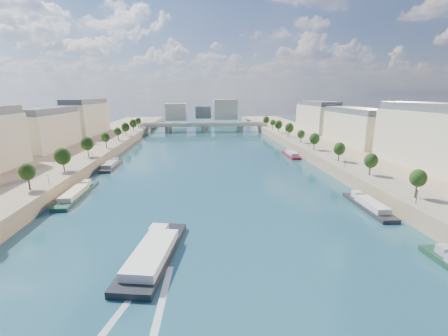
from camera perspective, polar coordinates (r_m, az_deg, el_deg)
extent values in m
plane|color=#0D373C|center=(129.79, -2.58, -0.93)|extent=(700.00, 700.00, 0.00)
cube|color=#9E8460|center=(145.80, -32.16, -0.42)|extent=(44.00, 520.00, 5.00)
cube|color=#9E8460|center=(149.94, 26.08, 0.66)|extent=(44.00, 520.00, 5.00)
cube|color=gray|center=(138.92, -26.81, 0.70)|extent=(14.00, 520.00, 0.10)
cube|color=gray|center=(142.36, 20.99, 1.57)|extent=(14.00, 520.00, 0.10)
cylinder|color=#382B1E|center=(107.80, -32.54, -2.47)|extent=(0.50, 0.50, 3.82)
ellipsoid|color=black|center=(106.98, -32.79, -0.62)|extent=(4.80, 4.80, 5.52)
cylinder|color=#382B1E|center=(128.77, -27.70, 0.50)|extent=(0.50, 0.50, 3.82)
ellipsoid|color=black|center=(128.08, -27.88, 2.07)|extent=(4.80, 4.80, 5.52)
cylinder|color=#382B1E|center=(150.65, -24.24, 2.63)|extent=(0.50, 0.50, 3.82)
ellipsoid|color=black|center=(150.06, -24.38, 3.97)|extent=(4.80, 4.80, 5.52)
cylinder|color=#382B1E|center=(173.09, -21.66, 4.20)|extent=(0.50, 0.50, 3.82)
ellipsoid|color=black|center=(172.58, -21.77, 5.38)|extent=(4.80, 4.80, 5.52)
cylinder|color=#382B1E|center=(195.90, -19.67, 5.41)|extent=(0.50, 0.50, 3.82)
ellipsoid|color=black|center=(195.45, -19.76, 6.45)|extent=(4.80, 4.80, 5.52)
cylinder|color=#382B1E|center=(218.97, -18.09, 6.36)|extent=(0.50, 0.50, 3.82)
ellipsoid|color=black|center=(218.56, -18.16, 7.29)|extent=(4.80, 4.80, 5.52)
cylinder|color=#382B1E|center=(242.21, -16.81, 7.12)|extent=(0.50, 0.50, 3.82)
ellipsoid|color=black|center=(241.85, -16.87, 7.97)|extent=(4.80, 4.80, 5.52)
cylinder|color=#382B1E|center=(265.60, -15.75, 7.75)|extent=(0.50, 0.50, 3.82)
ellipsoid|color=black|center=(265.26, -15.80, 8.52)|extent=(4.80, 4.80, 5.52)
cylinder|color=#382B1E|center=(99.44, 32.28, -3.67)|extent=(0.50, 0.50, 3.82)
ellipsoid|color=black|center=(98.55, 32.55, -1.67)|extent=(4.80, 4.80, 5.52)
cylinder|color=#382B1E|center=(118.67, 25.49, -0.28)|extent=(0.50, 0.50, 3.82)
ellipsoid|color=black|center=(117.92, 25.67, 1.41)|extent=(4.80, 4.80, 5.52)
cylinder|color=#382B1E|center=(139.38, 20.66, 2.14)|extent=(0.50, 0.50, 3.82)
ellipsoid|color=black|center=(138.74, 20.78, 3.59)|extent=(4.80, 4.80, 5.52)
cylinder|color=#382B1E|center=(161.01, 17.09, 3.91)|extent=(0.50, 0.50, 3.82)
ellipsoid|color=black|center=(160.46, 17.18, 5.17)|extent=(4.80, 4.80, 5.52)
cylinder|color=#382B1E|center=(183.23, 14.37, 5.25)|extent=(0.50, 0.50, 3.82)
ellipsoid|color=black|center=(182.75, 14.43, 6.36)|extent=(4.80, 4.80, 5.52)
cylinder|color=#382B1E|center=(205.85, 12.23, 6.28)|extent=(0.50, 0.50, 3.82)
ellipsoid|color=black|center=(205.42, 12.28, 7.28)|extent=(4.80, 4.80, 5.52)
cylinder|color=#382B1E|center=(228.75, 10.51, 7.11)|extent=(0.50, 0.50, 3.82)
ellipsoid|color=black|center=(228.37, 10.55, 8.00)|extent=(4.80, 4.80, 5.52)
cylinder|color=#382B1E|center=(251.86, 9.10, 7.78)|extent=(0.50, 0.50, 3.82)
ellipsoid|color=black|center=(251.51, 9.14, 8.59)|extent=(4.80, 4.80, 5.52)
cylinder|color=#382B1E|center=(275.12, 7.93, 8.33)|extent=(0.50, 0.50, 3.82)
ellipsoid|color=black|center=(274.80, 7.95, 9.08)|extent=(4.80, 4.80, 5.52)
cylinder|color=black|center=(110.07, -30.46, -1.85)|extent=(0.14, 0.14, 4.00)
sphere|color=#FFE5B2|center=(109.59, -30.59, -0.79)|extent=(0.36, 0.36, 0.36)
cylinder|color=black|center=(146.10, -23.83, 2.39)|extent=(0.14, 0.14, 4.00)
sphere|color=#FFE5B2|center=(145.73, -23.91, 3.19)|extent=(0.36, 0.36, 0.36)
cylinder|color=black|center=(183.77, -19.86, 4.90)|extent=(0.14, 0.14, 4.00)
sphere|color=#FFE5B2|center=(183.48, -19.91, 5.55)|extent=(0.36, 0.36, 0.36)
cylinder|color=black|center=(222.26, -17.23, 6.55)|extent=(0.14, 0.14, 4.00)
sphere|color=#FFE5B2|center=(222.03, -17.27, 7.08)|extent=(0.36, 0.36, 0.36)
cylinder|color=black|center=(94.16, 32.85, -4.59)|extent=(0.14, 0.14, 4.00)
sphere|color=#FFE5B2|center=(93.59, 33.02, -3.36)|extent=(0.36, 0.36, 0.36)
cylinder|color=black|center=(126.86, 22.08, 0.95)|extent=(0.14, 0.14, 4.00)
sphere|color=#FFE5B2|center=(126.44, 22.17, 1.88)|extent=(0.36, 0.36, 0.36)
cylinder|color=black|center=(162.86, 15.89, 4.13)|extent=(0.14, 0.14, 4.00)
sphere|color=#FFE5B2|center=(162.53, 15.94, 4.86)|extent=(0.36, 0.36, 0.36)
cylinder|color=black|center=(200.38, 11.95, 6.12)|extent=(0.14, 0.14, 4.00)
sphere|color=#FFE5B2|center=(200.11, 11.98, 6.72)|extent=(0.36, 0.36, 0.36)
cylinder|color=black|center=(238.71, 9.25, 7.46)|extent=(0.14, 0.14, 4.00)
sphere|color=#FFE5B2|center=(238.48, 9.27, 7.96)|extent=(0.36, 0.36, 0.36)
cube|color=#C3B896|center=(185.83, -30.55, 6.39)|extent=(16.00, 52.00, 20.00)
cube|color=#474C54|center=(185.04, -31.00, 9.94)|extent=(14.72, 50.44, 3.20)
cube|color=#C3B896|center=(239.15, -24.61, 8.33)|extent=(16.00, 52.00, 20.00)
cube|color=#474C54|center=(238.54, -24.89, 11.09)|extent=(14.72, 50.44, 3.20)
cube|color=#C3B896|center=(141.58, 34.63, 4.06)|extent=(16.00, 52.00, 20.00)
cube|color=#474C54|center=(140.54, 35.28, 8.70)|extent=(14.72, 50.44, 3.20)
cube|color=#C3B896|center=(189.68, 23.68, 7.26)|extent=(16.00, 52.00, 20.00)
cube|color=#474C54|center=(188.91, 24.03, 10.75)|extent=(14.72, 50.44, 3.20)
cube|color=#C3B896|center=(242.16, 17.25, 9.02)|extent=(16.00, 52.00, 20.00)
cube|color=#474C54|center=(241.55, 17.45, 11.75)|extent=(14.72, 50.44, 3.20)
cube|color=#C3B896|center=(336.90, -9.14, 10.51)|extent=(22.00, 18.00, 18.00)
cube|color=#C3B896|center=(347.03, 0.23, 11.11)|extent=(26.00, 20.00, 22.00)
cube|color=#474C54|center=(361.02, -4.00, 10.56)|extent=(18.00, 16.00, 14.00)
cube|color=#C1B79E|center=(271.19, -3.73, 8.20)|extent=(112.00, 11.00, 2.20)
cube|color=#C1B79E|center=(266.07, -3.72, 8.42)|extent=(112.00, 0.80, 0.90)
cube|color=#C1B79E|center=(276.02, -3.75, 8.62)|extent=(112.00, 0.80, 0.90)
cylinder|color=#C1B79E|center=(272.97, -10.50, 7.26)|extent=(6.40, 6.40, 5.00)
cylinder|color=#C1B79E|center=(271.59, -3.72, 7.43)|extent=(6.40, 6.40, 5.00)
cylinder|color=#C1B79E|center=(273.96, 3.05, 7.49)|extent=(6.40, 6.40, 5.00)
cube|color=#C1B79E|center=(275.72, -14.67, 7.10)|extent=(6.00, 12.00, 5.00)
cube|color=#C1B79E|center=(277.32, 7.18, 7.48)|extent=(6.00, 12.00, 5.00)
cube|color=black|center=(67.05, -13.19, -15.88)|extent=(12.39, 28.62, 1.98)
cube|color=white|center=(64.23, -13.58, -15.40)|extent=(9.38, 18.83, 1.78)
cube|color=white|center=(73.48, -12.33, -11.39)|extent=(4.45, 3.93, 1.80)
cube|color=silver|center=(54.12, -19.70, -24.98)|extent=(8.55, 25.27, 0.04)
cube|color=silver|center=(52.91, -12.27, -25.45)|extent=(2.35, 26.03, 0.04)
cube|color=#1A4237|center=(111.77, -26.12, -4.70)|extent=(5.00, 28.40, 1.80)
cube|color=beige|center=(109.28, -26.63, -4.23)|extent=(4.10, 15.62, 1.60)
cube|color=beige|center=(118.86, -24.76, -2.59)|extent=(2.50, 3.41, 1.80)
cube|color=#2B2A2D|center=(148.29, -20.64, 0.19)|extent=(5.00, 21.68, 1.80)
cube|color=gray|center=(146.30, -20.87, 0.67)|extent=(4.10, 11.92, 1.60)
cube|color=gray|center=(154.01, -20.05, 1.41)|extent=(2.50, 2.60, 1.80)
cube|color=#9A99A1|center=(78.25, 36.49, -12.49)|extent=(2.50, 2.48, 1.80)
cube|color=#272729|center=(99.98, 25.75, -6.78)|extent=(5.00, 22.89, 1.80)
cube|color=silver|center=(97.96, 26.39, -6.21)|extent=(4.10, 12.59, 1.60)
cube|color=silver|center=(105.02, 24.01, -4.59)|extent=(2.50, 2.75, 1.80)
cube|color=maroon|center=(168.58, 12.66, 2.33)|extent=(5.00, 20.29, 1.80)
cube|color=#B7BCC4|center=(166.74, 12.85, 2.79)|extent=(4.10, 11.16, 1.60)
cube|color=#B7BCC4|center=(173.96, 12.11, 3.32)|extent=(2.50, 2.43, 1.80)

